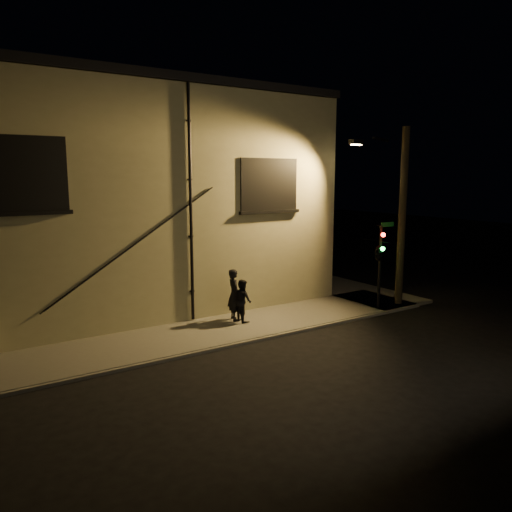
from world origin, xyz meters
TOP-DOWN VIEW (x-y plane):
  - ground at (0.00, 0.00)m, footprint 90.00×90.00m
  - sidewalk at (1.22, 4.39)m, footprint 21.00×16.00m
  - building at (-3.00, 8.99)m, footprint 16.20×12.23m
  - pedestrian_a at (-0.52, 2.13)m, footprint 0.60×0.77m
  - pedestrian_b at (-0.36, 1.81)m, footprint 0.60×0.76m
  - traffic_signal at (5.01, 0.36)m, footprint 1.21×1.99m
  - streetlamp_pole at (6.31, 0.55)m, footprint 2.03×1.39m

SIDE VIEW (x-z plane):
  - ground at x=0.00m, z-range 0.00..0.00m
  - sidewalk at x=1.22m, z-range 0.00..0.12m
  - pedestrian_b at x=-0.36m, z-range 0.12..1.66m
  - pedestrian_a at x=-0.52m, z-range 0.12..2.01m
  - traffic_signal at x=5.01m, z-range 0.71..4.11m
  - streetlamp_pole at x=6.31m, z-range 0.22..7.47m
  - building at x=-3.00m, z-range 0.00..8.80m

